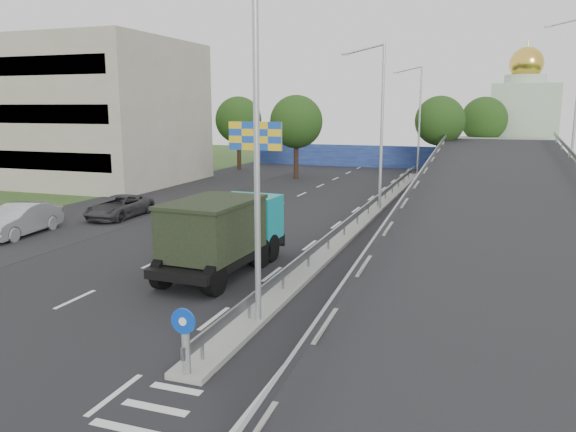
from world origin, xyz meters
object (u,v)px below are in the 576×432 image
at_px(lamp_post_near, 250,132).
at_px(church, 522,118).
at_px(dump_truck, 224,231).
at_px(parked_car_c, 119,207).
at_px(billboard, 255,141).
at_px(lamp_post_far, 418,115).
at_px(lamp_post_mid, 379,119).
at_px(sign_bollard, 185,341).
at_px(parked_car_b, 20,220).

relative_size(lamp_post_near, church, 0.73).
relative_size(dump_truck, parked_car_c, 1.47).
bearing_deg(billboard, parked_car_c, -118.47).
bearing_deg(lamp_post_near, lamp_post_far, 90.00).
height_order(church, dump_truck, church).
bearing_deg(dump_truck, church, 77.55).
relative_size(lamp_post_far, dump_truck, 1.43).
xyz_separation_m(lamp_post_near, lamp_post_far, (0.00, 40.00, 0.00)).
relative_size(church, parked_car_c, 2.88).
distance_m(lamp_post_near, lamp_post_mid, 20.00).
height_order(sign_bollard, parked_car_b, sign_bollard).
relative_size(lamp_post_far, parked_car_b, 2.02).
distance_m(lamp_post_far, dump_truck, 35.63).
xyz_separation_m(lamp_post_mid, church, (9.89, 34.00, -0.50)).
height_order(church, parked_car_b, church).
xyz_separation_m(lamp_post_far, parked_car_b, (-16.02, -32.86, -4.99)).
xyz_separation_m(dump_truck, parked_car_b, (-12.77, 2.39, -0.87)).
relative_size(lamp_post_mid, lamp_post_far, 1.00).
distance_m(parked_car_b, parked_car_c, 5.99).
xyz_separation_m(lamp_post_near, parked_car_b, (-16.02, 7.14, -4.99)).
distance_m(billboard, parked_car_c, 11.02).
relative_size(billboard, parked_car_b, 1.10).
distance_m(church, parked_car_b, 53.73).
relative_size(lamp_post_near, lamp_post_mid, 1.00).
relative_size(sign_bollard, billboard, 0.30).
height_order(dump_truck, parked_car_c, dump_truck).
distance_m(church, parked_car_c, 47.88).
bearing_deg(church, sign_bollard, -99.81).
bearing_deg(lamp_post_far, lamp_post_mid, -90.00).
xyz_separation_m(parked_car_b, parked_car_c, (1.93, 5.67, -0.16)).
bearing_deg(parked_car_b, dump_truck, -16.76).
xyz_separation_m(billboard, dump_truck, (5.86, -17.24, -2.50)).
height_order(lamp_post_mid, lamp_post_far, same).
xyz_separation_m(billboard, parked_car_b, (-6.91, -14.86, -3.36)).
height_order(lamp_post_near, lamp_post_far, same).
relative_size(lamp_post_near, parked_car_c, 2.11).
height_order(lamp_post_near, parked_car_c, lamp_post_near).
xyz_separation_m(sign_bollard, lamp_post_far, (0.11, 43.83, 4.77)).
bearing_deg(parked_car_b, sign_bollard, -40.76).
bearing_deg(church, parked_car_c, -120.21).
bearing_deg(sign_bollard, parked_car_c, 130.03).
bearing_deg(dump_truck, sign_bollard, -67.41).
distance_m(church, dump_truck, 51.09).
relative_size(lamp_post_far, billboard, 1.83).
bearing_deg(sign_bollard, dump_truck, 110.09).
relative_size(sign_bollard, parked_car_b, 0.33).
bearing_deg(parked_car_b, lamp_post_near, -30.21).
height_order(lamp_post_far, church, church).
xyz_separation_m(sign_bollard, lamp_post_mid, (0.11, 23.83, 4.77)).
xyz_separation_m(sign_bollard, church, (10.00, 57.83, 4.28)).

